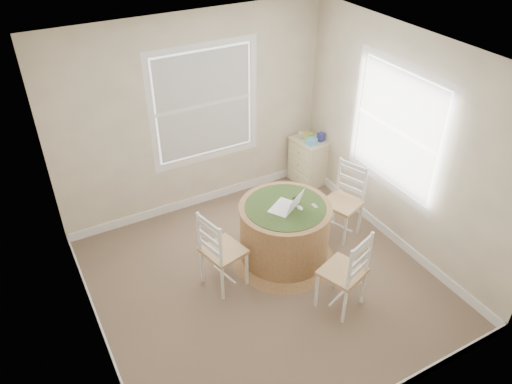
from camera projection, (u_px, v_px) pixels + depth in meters
room at (271, 175)px, 5.11m from camera, size 3.64×3.64×2.64m
round_table at (284, 231)px, 5.78m from camera, size 1.24×1.24×0.76m
chair_left at (223, 250)px, 5.40m from camera, size 0.49×0.50×0.95m
chair_near at (343, 271)px, 5.13m from camera, size 0.53×0.52×0.95m
chair_right at (342, 203)px, 6.13m from camera, size 0.52×0.53×0.95m
laptop at (286, 207)px, 5.53m from camera, size 0.43×0.42×0.23m
mouse at (300, 208)px, 5.55m from camera, size 0.06×0.10×0.03m
phone at (315, 206)px, 5.59m from camera, size 0.05×0.09×0.02m
keys at (296, 199)px, 5.70m from camera, size 0.06×0.05×0.02m
corner_chest at (308, 161)px, 7.22m from camera, size 0.46×0.57×0.69m
tissue_box at (311, 141)px, 6.90m from camera, size 0.14×0.14×0.10m
box_yellow at (308, 136)px, 7.06m from camera, size 0.16×0.12×0.06m
box_blue at (320, 137)px, 6.97m from camera, size 0.09×0.09×0.12m
cup_cream at (302, 135)px, 7.05m from camera, size 0.07×0.07×0.09m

